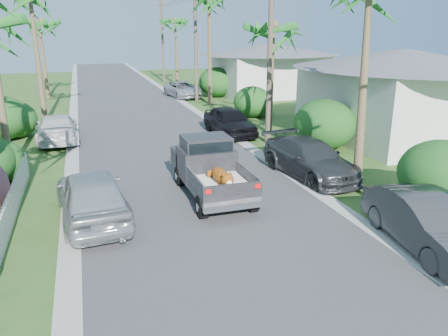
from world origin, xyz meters
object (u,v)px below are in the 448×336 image
object	(u,v)px
parked_car_rf	(229,121)
parked_car_rn	(427,223)
parked_car_ln	(92,196)
utility_pole_c	(196,45)
palm_r_d	(175,20)
parked_car_rm	(310,159)
pickup_truck	(208,166)
parked_car_rd	(183,90)
house_right_far	(268,71)
utility_pole_b	(270,54)
palm_l_d	(39,21)
utility_pole_d	(163,41)
palm_r_b	(273,26)
house_right_near	(400,97)
parked_car_lf	(58,128)

from	to	relation	value
parked_car_rf	parked_car_rn	bearing A→B (deg)	-91.27
parked_car_ln	utility_pole_c	size ratio (longest dim) A/B	0.54
palm_r_d	parked_car_rm	bearing A→B (deg)	-92.63
pickup_truck	parked_car_rd	distance (m)	24.11
parked_car_rd	house_right_far	xyz separation A→B (m)	(8.00, -0.48, 1.43)
pickup_truck	utility_pole_b	xyz separation A→B (m)	(5.04, 6.22, 3.59)
palm_l_d	utility_pole_d	size ratio (longest dim) A/B	0.86
palm_r_b	palm_r_d	xyz separation A→B (m)	(-0.10, 25.00, 0.79)
pickup_truck	utility_pole_d	xyz separation A→B (m)	(5.04, 36.22, 3.59)
parked_car_ln	parked_car_rf	bearing A→B (deg)	-133.86
parked_car_rm	palm_l_d	xyz separation A→B (m)	(-11.50, 26.72, 5.70)
utility_pole_b	utility_pole_c	bearing A→B (deg)	90.00
parked_car_ln	palm_r_b	bearing A→B (deg)	-142.25
pickup_truck	palm_r_d	size ratio (longest dim) A/B	0.64
palm_r_b	house_right_near	xyz separation A→B (m)	(6.40, -3.00, -3.73)
parked_car_rf	parked_car_lf	world-z (taller)	parked_car_rf
parked_car_rd	parked_car_rf	bearing A→B (deg)	-99.74
parked_car_rn	parked_car_rf	xyz separation A→B (m)	(-0.75, 14.57, 0.05)
pickup_truck	parked_car_rf	size ratio (longest dim) A/B	1.11
parked_car_rd	parked_car_rm	bearing A→B (deg)	-96.91
palm_l_d	house_right_near	world-z (taller)	palm_l_d
parked_car_rn	house_right_far	size ratio (longest dim) A/B	0.50
palm_l_d	parked_car_rd	bearing A→B (deg)	-17.03
parked_car_rf	house_right_near	bearing A→B (deg)	-25.01
pickup_truck	parked_car_rf	world-z (taller)	pickup_truck
parked_car_rd	parked_car_ln	bearing A→B (deg)	-115.89
pickup_truck	parked_car_ln	world-z (taller)	pickup_truck
house_right_near	utility_pole_b	xyz separation A→B (m)	(-7.40, 1.00, 2.38)
parked_car_rf	palm_r_b	world-z (taller)	palm_r_b
utility_pole_c	palm_r_b	bearing A→B (deg)	-85.60
parked_car_rm	parked_car_rf	size ratio (longest dim) A/B	1.10
parked_car_rd	house_right_far	size ratio (longest dim) A/B	0.55
parked_car_ln	utility_pole_d	distance (m)	38.82
parked_car_rn	house_right_near	xyz separation A→B (m)	(8.00, 11.25, 1.48)
parked_car_rf	utility_pole_c	world-z (taller)	utility_pole_c
palm_l_d	house_right_near	distance (m)	29.70
parked_car_ln	palm_r_b	distance (m)	14.86
utility_pole_b	utility_pole_c	xyz separation A→B (m)	(0.00, 15.00, 0.00)
palm_r_d	parked_car_lf	bearing A→B (deg)	-116.17
parked_car_rn	parked_car_rd	bearing A→B (deg)	97.74
parked_car_lf	palm_l_d	bearing A→B (deg)	-86.36
pickup_truck	house_right_near	size ratio (longest dim) A/B	0.57
parked_car_rm	utility_pole_b	distance (m)	6.92
pickup_truck	utility_pole_c	distance (m)	22.10
palm_l_d	house_right_near	xyz separation A→B (m)	(19.50, -22.00, -4.22)
parked_car_rm	utility_pole_d	xyz separation A→B (m)	(0.60, 35.72, 3.86)
parked_car_lf	utility_pole_b	world-z (taller)	utility_pole_b
palm_r_b	house_right_near	bearing A→B (deg)	-25.11
parked_car_rf	palm_l_d	bearing A→B (deg)	115.72
parked_car_rn	palm_r_d	xyz separation A→B (m)	(1.50, 39.25, 5.99)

